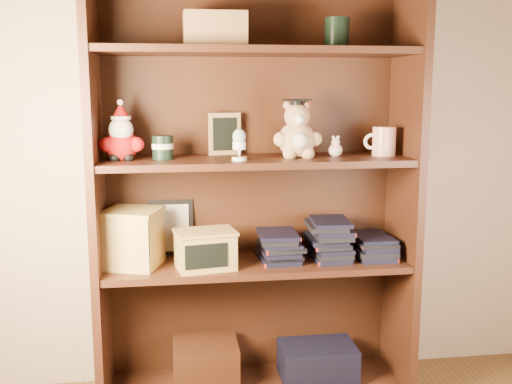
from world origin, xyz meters
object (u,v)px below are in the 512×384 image
at_px(teacher_mug, 383,141).
at_px(treats_box, 133,238).
at_px(grad_teddy_bear, 297,135).
at_px(bookcase, 254,200).

relative_size(teacher_mug, treats_box, 0.51).
relative_size(grad_teddy_bear, treats_box, 0.90).
bearing_deg(grad_teddy_bear, bookcase, 159.91).
distance_m(teacher_mug, treats_box, 1.02).
xyz_separation_m(grad_teddy_bear, teacher_mug, (0.34, 0.01, -0.03)).
bearing_deg(treats_box, teacher_mug, 0.06).
bearing_deg(grad_teddy_bear, teacher_mug, 1.14).
height_order(teacher_mug, treats_box, teacher_mug).
relative_size(bookcase, teacher_mug, 12.78).
xyz_separation_m(bookcase, grad_teddy_bear, (0.16, -0.06, 0.26)).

